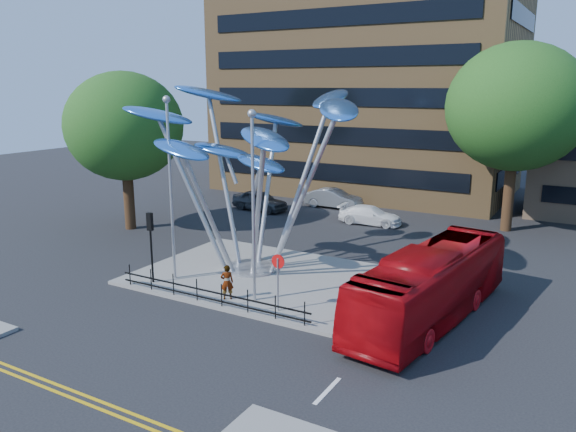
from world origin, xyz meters
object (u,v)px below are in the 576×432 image
Objects in this scene: red_bus at (431,285)px; parked_car_left at (260,201)px; parked_car_right at (370,215)px; tree_right at (517,107)px; street_lamp_left at (170,173)px; street_lamp_right at (253,190)px; pedestrian at (227,282)px; parked_car_mid at (333,198)px; leaf_sculpture at (250,138)px; traffic_light_island at (150,233)px; no_entry_sign_island at (278,273)px; tree_left at (124,127)px.

red_bus is 22.15m from parked_car_left.
parked_car_right is (-8.18, 14.04, -0.87)m from red_bus.
tree_right is 1.38× the size of street_lamp_left.
street_lamp_right is (5.00, -0.50, -0.26)m from street_lamp_left.
street_lamp_right is at bearing 164.51° from pedestrian.
street_lamp_left is 5.58× the size of pedestrian.
parked_car_mid is (4.50, 3.68, -0.02)m from parked_car_left.
tree_right is at bearing 96.60° from red_bus.
leaf_sculpture reaches higher than street_lamp_right.
parked_car_left is (-4.47, 16.54, -1.85)m from traffic_light_island.
parked_car_mid reaches higher than parked_car_right.
tree_right reaches higher than no_entry_sign_island.
pedestrian is (4.39, 0.00, -1.68)m from traffic_light_island.
leaf_sculpture is 7.40m from pedestrian.
tree_left is 2.36× the size of parked_car_right.
parked_car_left is (-17.18, 13.95, -0.74)m from red_bus.
leaf_sculpture is 1.18× the size of red_bus.
red_bus is 2.39× the size of parked_car_mid.
tree_left is 11.60m from street_lamp_left.
leaf_sculpture is 3.71× the size of traffic_light_island.
pedestrian is (-2.61, -0.02, -0.88)m from no_entry_sign_island.
no_entry_sign_island reaches higher than pedestrian.
tree_left is at bearing 144.94° from parked_car_mid.
no_entry_sign_island is at bearing -175.09° from parked_car_right.
parked_car_left is 1.03× the size of parked_car_right.
parked_car_mid is (-12.97, 0.72, -7.29)m from tree_right.
pedestrian is at bearing -179.64° from no_entry_sign_island.
no_entry_sign_island is at bearing -8.61° from street_lamp_left.
parked_car_right is at bearing -128.28° from parked_car_mid.
red_bus is 16.27m from parked_car_right.
parked_car_right is at bearing 74.76° from traffic_light_island.
tree_left reaches higher than parked_car_left.
traffic_light_island reaches higher than no_entry_sign_island.
tree_right is at bearing 72.88° from no_entry_sign_island.
leaf_sculpture is (-10.07, -15.32, -1.16)m from tree_right.
tree_right is 1.12× the size of red_bus.
tree_left is at bearing 174.83° from red_bus.
tree_right is at bearing -153.50° from pedestrian.
red_bus is 6.86× the size of pedestrian.
traffic_light_island is 13.02m from red_bus.
tree_right is 20.64m from street_lamp_right.
tree_right reaches higher than street_lamp_right.
tree_right reaches higher than pedestrian.
street_lamp_right is 2.42× the size of traffic_light_island.
parked_car_mid is at bearing 133.30° from red_bus.
tree_left is 6.54× the size of pedestrian.
parked_car_left is at bearing 63.38° from tree_left.
leaf_sculpture is 11.27m from red_bus.
tree_right reaches higher than parked_car_mid.
pedestrian is at bearing -14.43° from street_lamp_left.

